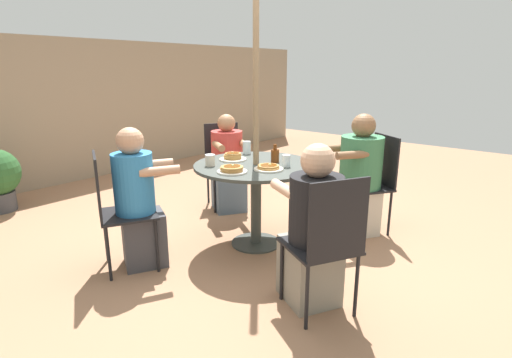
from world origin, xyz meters
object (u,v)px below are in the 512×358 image
at_px(pancake_plate_c, 232,170).
at_px(diner_south, 139,203).
at_px(patio_chair_north, 374,178).
at_px(drinking_glass_b, 247,147).
at_px(patio_chair_south, 115,205).
at_px(coffee_cup, 210,160).
at_px(patio_table, 256,178).
at_px(patio_chair_east, 224,160).
at_px(pancake_plate_a, 269,168).
at_px(syrup_bottle, 275,155).
at_px(diner_east, 228,167).
at_px(pancake_plate_b, 233,157).
at_px(diner_north, 357,181).
at_px(patio_chair_west, 327,239).
at_px(drinking_glass_a, 286,161).
at_px(diner_west, 313,233).

bearing_deg(pancake_plate_c, diner_south, 138.17).
bearing_deg(patio_chair_north, drinking_glass_b, 68.75).
relative_size(patio_chair_south, coffee_cup, 9.64).
bearing_deg(coffee_cup, pancake_plate_c, -98.94).
relative_size(patio_table, diner_south, 0.96).
distance_m(patio_chair_east, pancake_plate_a, 1.42).
height_order(syrup_bottle, drinking_glass_b, syrup_bottle).
bearing_deg(diner_east, diner_south, 47.38).
relative_size(diner_south, coffee_cup, 11.54).
height_order(patio_chair_east, syrup_bottle, patio_chair_east).
height_order(patio_chair_east, pancake_plate_b, patio_chair_east).
distance_m(diner_north, pancake_plate_a, 1.01).
bearing_deg(pancake_plate_b, pancake_plate_a, -99.19).
distance_m(diner_north, pancake_plate_c, 1.31).
relative_size(patio_chair_west, coffee_cup, 9.64).
distance_m(patio_chair_north, pancake_plate_a, 1.18).
bearing_deg(pancake_plate_b, drinking_glass_a, -78.12).
relative_size(patio_chair_north, diner_north, 0.82).
relative_size(diner_north, patio_chair_east, 1.22).
bearing_deg(diner_north, patio_chair_west, 142.95).
xyz_separation_m(patio_chair_south, patio_chair_west, (0.50, -1.57, 0.00)).
distance_m(diner_north, diner_east, 1.43).
bearing_deg(pancake_plate_b, diner_south, 167.75).
bearing_deg(patio_table, pancake_plate_c, -173.01).
bearing_deg(patio_chair_north, diner_north, 90.00).
bearing_deg(pancake_plate_a, drinking_glass_a, -13.20).
xyz_separation_m(pancake_plate_c, drinking_glass_b, (0.62, 0.39, 0.04)).
distance_m(diner_north, diner_west, 1.34).
bearing_deg(patio_chair_north, pancake_plate_a, 101.24).
height_order(syrup_bottle, coffee_cup, syrup_bottle).
bearing_deg(diner_east, pancake_plate_b, 79.24).
bearing_deg(patio_chair_west, pancake_plate_c, 106.24).
height_order(patio_chair_north, diner_south, diner_south).
relative_size(patio_chair_east, patio_chair_south, 1.00).
height_order(diner_south, diner_west, diner_south).
relative_size(patio_chair_north, syrup_bottle, 5.88).
relative_size(patio_table, syrup_bottle, 6.75).
bearing_deg(syrup_bottle, drinking_glass_b, 75.37).
xyz_separation_m(patio_table, coffee_cup, (-0.30, 0.26, 0.18)).
bearing_deg(drinking_glass_b, pancake_plate_a, -123.35).
height_order(patio_chair_east, diner_west, diner_west).
height_order(patio_chair_north, diner_west, diner_west).
bearing_deg(diner_north, syrup_bottle, 88.38).
bearing_deg(coffee_cup, patio_chair_south, 160.15).
xyz_separation_m(patio_chair_south, drinking_glass_b, (1.33, -0.18, 0.28)).
xyz_separation_m(patio_chair_north, drinking_glass_b, (-0.70, 1.00, 0.28)).
distance_m(patio_chair_north, diner_north, 0.18).
bearing_deg(patio_chair_east, drinking_glass_b, 94.06).
distance_m(patio_chair_north, patio_chair_south, 2.35).
bearing_deg(pancake_plate_a, patio_chair_west, -119.16).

